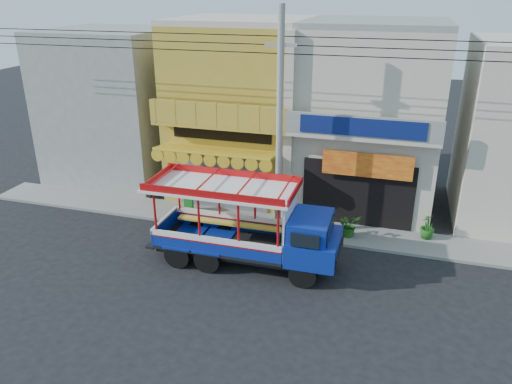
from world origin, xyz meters
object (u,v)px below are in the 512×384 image
at_px(songthaew_truck, 258,227).
at_px(green_sign, 189,203).
at_px(potted_plant_a, 349,225).
at_px(potted_plant_c, 428,226).
at_px(utility_pole, 284,116).

xyz_separation_m(songthaew_truck, green_sign, (-4.30, 3.49, -1.07)).
distance_m(green_sign, potted_plant_a, 7.23).
distance_m(songthaew_truck, potted_plant_c, 7.15).
relative_size(utility_pole, potted_plant_a, 29.04).
bearing_deg(potted_plant_a, utility_pole, 153.72).
height_order(utility_pole, songthaew_truck, utility_pole).
bearing_deg(songthaew_truck, green_sign, 140.95).
xyz_separation_m(songthaew_truck, potted_plant_a, (2.92, 3.10, -0.96)).
bearing_deg(songthaew_truck, potted_plant_c, 32.72).
bearing_deg(green_sign, potted_plant_a, -3.06).
relative_size(utility_pole, songthaew_truck, 4.02).
bearing_deg(potted_plant_a, songthaew_truck, -169.77).
xyz_separation_m(utility_pole, songthaew_truck, (-0.22, -2.61, -3.47)).
bearing_deg(utility_pole, songthaew_truck, -94.71).
height_order(songthaew_truck, potted_plant_c, songthaew_truck).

